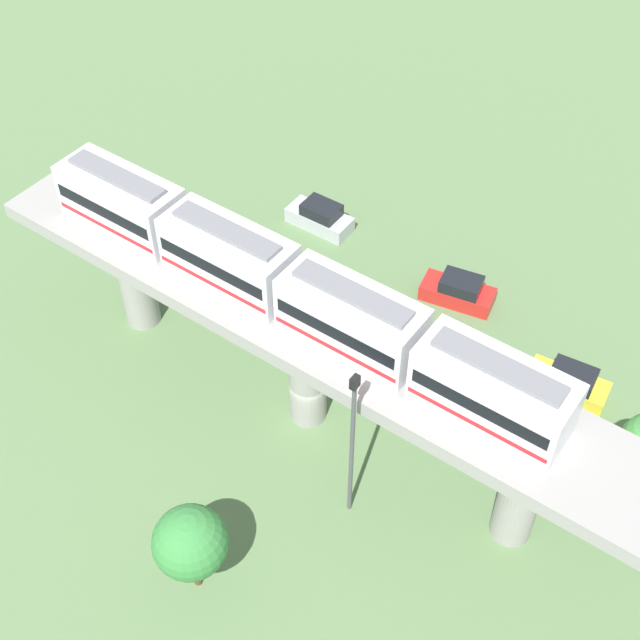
# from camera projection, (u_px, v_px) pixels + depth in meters

# --- Properties ---
(ground_plane) EXTENTS (120.00, 120.00, 0.00)m
(ground_plane) POSITION_uv_depth(u_px,v_px,m) (308.00, 413.00, 45.53)
(ground_plane) COLOR #5B7A4C
(viaduct) EXTENTS (5.20, 35.80, 7.10)m
(viaduct) POSITION_uv_depth(u_px,v_px,m) (307.00, 341.00, 41.47)
(viaduct) COLOR #999691
(viaduct) RESTS_ON ground
(train) EXTENTS (2.64, 27.45, 3.24)m
(train) POSITION_uv_depth(u_px,v_px,m) (288.00, 286.00, 39.67)
(train) COLOR silver
(train) RESTS_ON viaduct
(parked_car_yellow) EXTENTS (2.28, 4.38, 1.76)m
(parked_car_yellow) POSITION_uv_depth(u_px,v_px,m) (569.00, 383.00, 45.96)
(parked_car_yellow) COLOR yellow
(parked_car_yellow) RESTS_ON ground
(parked_car_silver) EXTENTS (1.86, 4.23, 1.76)m
(parked_car_silver) POSITION_uv_depth(u_px,v_px,m) (320.00, 217.00, 55.21)
(parked_car_silver) COLOR #B2B5BA
(parked_car_silver) RESTS_ON ground
(parked_car_red) EXTENTS (2.60, 4.47, 1.76)m
(parked_car_red) POSITION_uv_depth(u_px,v_px,m) (458.00, 291.00, 50.66)
(parked_car_red) COLOR red
(parked_car_red) RESTS_ON ground
(tree_near_viaduct) EXTENTS (3.24, 3.24, 5.12)m
(tree_near_viaduct) POSITION_uv_depth(u_px,v_px,m) (190.00, 543.00, 36.54)
(tree_near_viaduct) COLOR brown
(tree_near_viaduct) RESTS_ON ground
(tree_mid_lot) EXTENTS (3.12, 3.12, 4.69)m
(tree_mid_lot) POSITION_uv_depth(u_px,v_px,m) (339.00, 307.00, 46.48)
(tree_mid_lot) COLOR brown
(tree_mid_lot) RESTS_ON ground
(signal_post) EXTENTS (0.44, 0.28, 9.70)m
(signal_post) POSITION_uv_depth(u_px,v_px,m) (352.00, 441.00, 37.78)
(signal_post) COLOR #4C4C51
(signal_post) RESTS_ON ground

